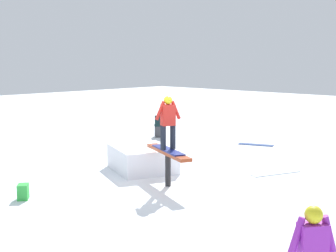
{
  "coord_description": "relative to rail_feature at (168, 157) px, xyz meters",
  "views": [
    {
      "loc": [
        7.7,
        -7.98,
        3.07
      ],
      "look_at": [
        0.0,
        0.0,
        1.48
      ],
      "focal_mm": 50.0,
      "sensor_mm": 36.0,
      "label": 1
    }
  ],
  "objects": [
    {
      "name": "backpack_on_snow",
      "position": [
        -1.55,
        -3.01,
        -0.56
      ],
      "size": [
        0.37,
        0.36,
        0.34
      ],
      "primitive_type": "cube",
      "rotation": [
        0.0,
        0.0,
        2.47
      ],
      "color": "green",
      "rests_on": "ground"
    },
    {
      "name": "snow_kicker_ramp",
      "position": [
        -1.64,
        0.68,
        -0.4
      ],
      "size": [
        2.24,
        2.07,
        0.66
      ],
      "primitive_type": "cube",
      "rotation": [
        0.0,
        0.0,
        -0.39
      ],
      "color": "white",
      "rests_on": "ground"
    },
    {
      "name": "loose_snowboard_navy",
      "position": [
        -1.53,
        6.16,
        -0.72
      ],
      "size": [
        1.26,
        0.71,
        0.02
      ],
      "primitive_type": "cube",
      "rotation": [
        0.0,
        0.0,
        3.52
      ],
      "color": "navy",
      "rests_on": "ground"
    },
    {
      "name": "ground_plane",
      "position": [
        0.0,
        0.0,
        -0.73
      ],
      "size": [
        60.0,
        60.0,
        0.0
      ],
      "primitive_type": "plane",
      "color": "white"
    },
    {
      "name": "main_rider_on_rail",
      "position": [
        0.0,
        0.0,
        0.79
      ],
      "size": [
        1.43,
        0.82,
        1.32
      ],
      "rotation": [
        0.0,
        0.0,
        -0.41
      ],
      "color": "navy",
      "rests_on": "rail_feature"
    },
    {
      "name": "loose_snowboard_white",
      "position": [
        1.23,
        2.92,
        -0.72
      ],
      "size": [
        0.79,
        1.47,
        0.02
      ],
      "primitive_type": "cube",
      "rotation": [
        0.0,
        0.0,
        1.21
      ],
      "color": "white",
      "rests_on": "ground"
    },
    {
      "name": "folding_chair",
      "position": [
        -5.25,
        4.99,
        -0.32
      ],
      "size": [
        0.62,
        0.62,
        0.88
      ],
      "rotation": [
        0.0,
        0.0,
        4.01
      ],
      "color": "#3F3F44",
      "rests_on": "ground"
    },
    {
      "name": "rail_feature",
      "position": [
        0.0,
        0.0,
        0.0
      ],
      "size": [
        2.03,
        1.05,
        0.88
      ],
      "rotation": [
        0.0,
        0.0,
        -0.39
      ],
      "color": "black",
      "rests_on": "ground"
    }
  ]
}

